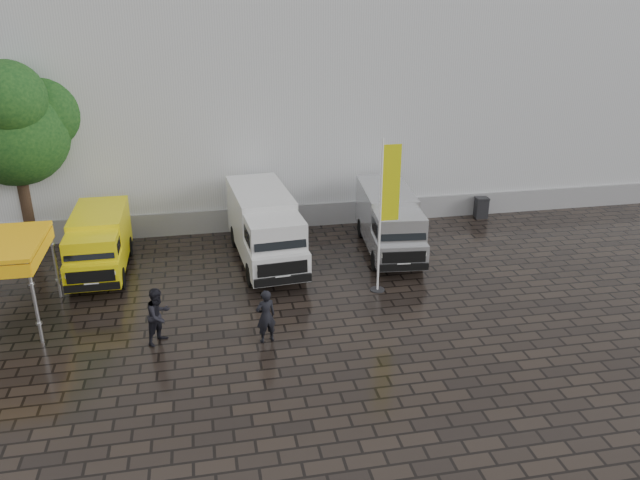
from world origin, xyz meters
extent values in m
plane|color=black|center=(0.00, 0.00, 0.00)|extent=(120.00, 120.00, 0.00)
cube|color=silver|center=(2.00, 16.00, 6.00)|extent=(44.00, 16.00, 12.00)
cube|color=gray|center=(2.00, 7.95, 0.50)|extent=(44.00, 0.15, 1.00)
cylinder|color=silver|center=(-9.49, 2.86, 1.28)|extent=(0.10, 0.10, 2.56)
cylinder|color=silver|center=(-9.49, -0.11, 1.28)|extent=(0.10, 0.10, 2.56)
cylinder|color=black|center=(1.18, 1.27, 0.02)|extent=(0.50, 0.50, 0.04)
cylinder|color=white|center=(1.18, 1.27, 2.67)|extent=(0.07, 0.07, 5.34)
cube|color=#D1D30B|center=(1.51, 1.27, 3.84)|extent=(0.60, 0.03, 2.56)
cylinder|color=black|center=(-11.47, 8.15, 1.95)|extent=(0.55, 0.55, 3.90)
sphere|color=#113715|center=(-11.47, 8.15, 4.68)|extent=(4.29, 4.29, 4.29)
cube|color=black|center=(7.85, 7.51, 0.47)|extent=(0.63, 0.63, 0.94)
imported|color=black|center=(-2.98, -1.33, 0.83)|extent=(0.70, 0.55, 1.67)
imported|color=black|center=(-6.04, -0.75, 0.87)|extent=(1.05, 1.06, 1.73)
camera|label=1|loc=(-4.51, -17.35, 9.72)|focal=35.00mm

